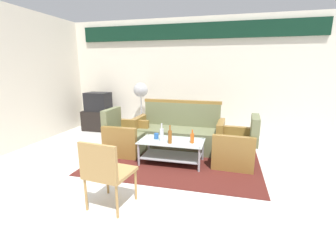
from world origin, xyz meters
name	(u,v)px	position (x,y,z in m)	size (l,w,h in m)	color
ground_plane	(159,184)	(0.00, 0.00, 0.00)	(14.00, 14.00, 0.00)	silver
wall_back	(193,74)	(0.00, 3.05, 1.48)	(6.52, 0.19, 2.80)	silver
rug	(176,160)	(0.03, 0.95, 0.01)	(2.91, 2.10, 0.01)	#511E19
couch	(179,133)	(-0.05, 1.60, 0.32)	(1.82, 0.80, 0.96)	#6B704C
armchair_left	(125,138)	(-1.01, 1.10, 0.29)	(0.71, 0.77, 0.85)	#6B704C
armchair_right	(236,148)	(1.07, 1.02, 0.29)	(0.74, 0.80, 0.85)	#6B704C
coffee_table	(172,148)	(-0.01, 0.79, 0.27)	(1.10, 0.60, 0.40)	silver
bottle_clear	(162,134)	(-0.16, 0.73, 0.53)	(0.07, 0.07, 0.31)	silver
bottle_orange	(192,138)	(0.35, 0.75, 0.50)	(0.06, 0.06, 0.23)	#D85919
bottle_brown	(170,136)	(0.00, 0.65, 0.53)	(0.07, 0.07, 0.30)	brown
cup	(156,136)	(-0.29, 0.83, 0.46)	(0.08, 0.08, 0.10)	#2659A5
tv_stand	(99,120)	(-2.41, 2.55, 0.26)	(0.80, 0.50, 0.52)	black
television	(98,102)	(-2.41, 2.55, 0.76)	(0.60, 0.45, 0.48)	black
pedestal_fan	(141,93)	(-1.23, 2.60, 1.01)	(0.36, 0.36, 1.27)	#2D2D33
wicker_chair	(106,170)	(-0.41, -0.74, 0.49)	(0.53, 0.53, 0.84)	#AD844C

